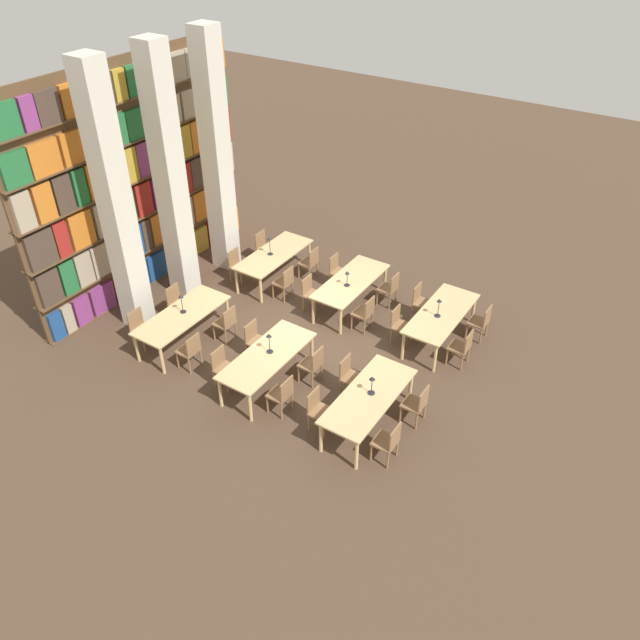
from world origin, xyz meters
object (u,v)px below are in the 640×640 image
object	(u,v)px
pillar_right	(216,157)
reading_table_4	(182,317)
chair_16	(190,350)
chair_22	(310,262)
chair_5	(400,324)
chair_11	(256,340)
desk_lamp_0	(372,382)
reading_table_0	(369,398)
chair_0	(388,442)
chair_3	(350,376)
chair_19	(177,302)
chair_8	(282,394)
desk_lamp_2	(269,340)
chair_18	(226,322)
chair_10	(313,364)
reading_table_5	(274,256)
chair_12	(365,312)
desk_lamp_1	(439,305)
desk_lamp_5	(270,243)
chair_15	(338,270)
chair_17	(140,327)
chair_1	(319,409)
desk_lamp_3	(347,276)
chair_6	(481,322)
chair_4	(462,347)
chair_23	(264,246)
desk_lamp_4	(181,301)
reading_table_2	(267,358)
reading_table_3	(351,283)
chair_9	(223,367)
reading_table_1	(441,315)
chair_20	(285,282)
chair_14	(390,288)
pillar_center	(170,179)
chair_2	(417,404)
chair_21	(238,265)
chair_7	(421,301)

from	to	relation	value
pillar_right	reading_table_4	bearing A→B (deg)	-155.50
chair_16	chair_22	world-z (taller)	same
chair_5	chair_11	xyz separation A→B (m)	(-2.20, 2.35, 0.00)
desk_lamp_0	chair_16	world-z (taller)	desk_lamp_0
reading_table_0	chair_0	bearing A→B (deg)	-128.06
chair_3	chair_19	world-z (taller)	same
chair_8	desk_lamp_2	distance (m)	1.14
reading_table_4	chair_18	size ratio (longest dim) A/B	2.63
chair_10	reading_table_5	xyz separation A→B (m)	(2.78, 3.05, 0.21)
chair_12	chair_0	bearing A→B (deg)	-144.14
desk_lamp_1	chair_10	xyz separation A→B (m)	(-2.56, 1.58, -0.59)
reading_table_5	desk_lamp_5	world-z (taller)	desk_lamp_5
chair_3	reading_table_4	bearing A→B (deg)	-81.94
chair_15	chair_17	xyz separation A→B (m)	(-4.41, 2.41, 0.00)
reading_table_0	desk_lamp_0	bearing A→B (deg)	-8.81
chair_1	desk_lamp_0	bearing A→B (deg)	130.94
chair_1	reading_table_5	world-z (taller)	chair_1
chair_1	chair_8	world-z (taller)	same
chair_11	desk_lamp_3	bearing A→B (deg)	163.08
chair_6	chair_18	bearing A→B (deg)	123.47
chair_4	chair_16	bearing A→B (deg)	124.21
desk_lamp_0	chair_8	size ratio (longest dim) A/B	0.47
chair_23	desk_lamp_4	bearing A→B (deg)	9.18
chair_10	desk_lamp_4	distance (m)	3.26
reading_table_2	chair_4	bearing A→B (deg)	-48.33
chair_11	reading_table_3	world-z (taller)	chair_11
chair_6	reading_table_3	size ratio (longest dim) A/B	0.38
chair_3	desk_lamp_3	bearing A→B (deg)	-147.50
chair_9	reading_table_4	world-z (taller)	chair_9
reading_table_1	chair_20	distance (m)	3.95
reading_table_5	chair_23	bearing A→B (deg)	53.23
chair_17	chair_16	bearing A→B (deg)	90.00
desk_lamp_0	chair_14	world-z (taller)	desk_lamp_0
chair_18	chair_1	bearing A→B (deg)	-109.88
pillar_center	chair_11	world-z (taller)	pillar_center
chair_17	reading_table_5	size ratio (longest dim) A/B	0.38
pillar_center	chair_2	bearing A→B (deg)	-98.29
reading_table_1	chair_15	world-z (taller)	chair_15
chair_15	chair_18	bearing A→B (deg)	-15.97
chair_11	chair_8	bearing A→B (deg)	54.13
chair_11	desk_lamp_2	bearing A→B (deg)	58.83
chair_12	chair_5	bearing A→B (deg)	-87.69
chair_6	chair_17	size ratio (longest dim) A/B	1.00
chair_3	reading_table_5	world-z (taller)	chair_3
chair_19	chair_23	xyz separation A→B (m)	(3.20, -0.11, 0.00)
desk_lamp_1	chair_22	xyz separation A→B (m)	(0.78, 3.89, -0.59)
reading_table_0	chair_15	size ratio (longest dim) A/B	2.63
chair_21	chair_7	bearing A→B (deg)	102.94
chair_21	chair_12	bearing A→B (deg)	89.24
reading_table_0	chair_8	distance (m)	1.69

